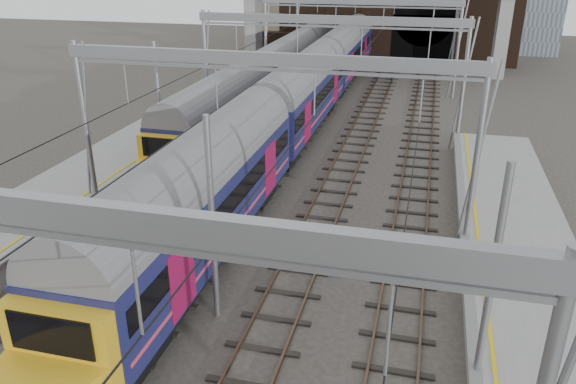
# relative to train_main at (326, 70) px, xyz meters

# --- Properties ---
(ground) EXTENTS (160.00, 160.00, 0.00)m
(ground) POSITION_rel_train_main_xyz_m (2.00, -31.95, -2.65)
(ground) COLOR #38332D
(ground) RESTS_ON ground
(tracks) EXTENTS (14.40, 80.00, 0.22)m
(tracks) POSITION_rel_train_main_xyz_m (2.00, -16.95, -2.63)
(tracks) COLOR #4C3828
(tracks) RESTS_ON ground
(overhead_line) EXTENTS (16.80, 80.00, 8.00)m
(overhead_line) POSITION_rel_train_main_xyz_m (2.00, -10.47, 3.91)
(overhead_line) COLOR gray
(overhead_line) RESTS_ON ground
(retaining_wall) EXTENTS (28.00, 2.75, 9.00)m
(retaining_wall) POSITION_rel_train_main_xyz_m (3.40, 19.98, 1.68)
(retaining_wall) COLOR #2F1F15
(retaining_wall) RESTS_ON ground
(train_main) EXTENTS (3.07, 70.97, 5.19)m
(train_main) POSITION_rel_train_main_xyz_m (0.00, 0.00, 0.00)
(train_main) COLOR black
(train_main) RESTS_ON ground
(train_second) EXTENTS (2.73, 47.30, 4.71)m
(train_second) POSITION_rel_train_main_xyz_m (-4.00, 2.30, -0.21)
(train_second) COLOR black
(train_second) RESTS_ON ground
(equip_cover_b) EXTENTS (0.80, 0.62, 0.09)m
(equip_cover_b) POSITION_rel_train_main_xyz_m (2.46, -23.54, -2.61)
(equip_cover_b) COLOR #1872B6
(equip_cover_b) RESTS_ON ground
(equip_cover_c) EXTENTS (0.97, 0.72, 0.11)m
(equip_cover_c) POSITION_rel_train_main_xyz_m (5.17, -26.29, -2.60)
(equip_cover_c) COLOR #1872B6
(equip_cover_c) RESTS_ON ground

